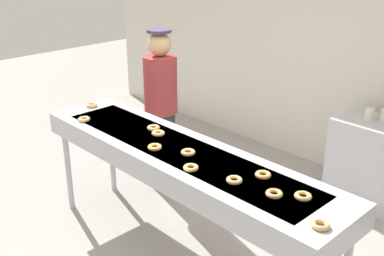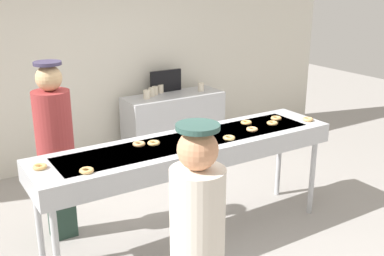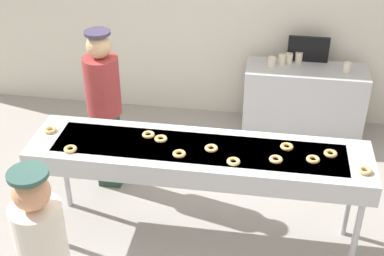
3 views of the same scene
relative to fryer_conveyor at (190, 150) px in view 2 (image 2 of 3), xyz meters
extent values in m
plane|color=#9E9993|center=(0.00, 0.00, -0.93)|extent=(16.00, 16.00, 0.00)
cube|color=silver|center=(0.00, 2.49, 0.64)|extent=(8.00, 0.12, 3.14)
cube|color=#B7BABF|center=(0.00, 0.00, 0.00)|extent=(2.94, 0.68, 0.19)
cube|color=slate|center=(0.00, 0.00, 0.05)|extent=(2.50, 0.48, 0.08)
cylinder|color=#B7BABF|center=(-1.37, -0.26, -0.51)|extent=(0.06, 0.06, 0.83)
cylinder|color=#B7BABF|center=(1.37, -0.26, -0.51)|extent=(0.06, 0.06, 0.83)
cylinder|color=#B7BABF|center=(-1.37, 0.26, -0.51)|extent=(0.06, 0.06, 0.83)
cylinder|color=#B7BABF|center=(1.37, 0.26, -0.51)|extent=(0.06, 0.06, 0.83)
torus|color=#E5B76A|center=(0.31, -0.18, 0.11)|extent=(0.15, 0.15, 0.03)
torus|color=#EDB566|center=(-1.35, 0.06, 0.11)|extent=(0.12, 0.12, 0.03)
torus|color=#EBAF6D|center=(0.11, -0.01, 0.11)|extent=(0.14, 0.14, 0.03)
torus|color=#E9AC6F|center=(0.66, -0.09, 0.11)|extent=(0.16, 0.16, 0.03)
torus|color=#E3A96B|center=(-0.47, 0.12, 0.11)|extent=(0.14, 0.14, 0.03)
torus|color=#ECAE5E|center=(0.74, 0.11, 0.11)|extent=(0.15, 0.15, 0.03)
torus|color=#EDB65E|center=(-0.14, -0.14, 0.11)|extent=(0.15, 0.15, 0.03)
torus|color=#E5A961|center=(1.11, 0.06, 0.11)|extent=(0.13, 0.13, 0.03)
torus|color=tan|center=(1.36, -0.14, 0.11)|extent=(0.15, 0.15, 0.03)
torus|color=tan|center=(0.96, -0.05, 0.11)|extent=(0.11, 0.11, 0.03)
torus|color=#EDB86B|center=(-1.07, -0.21, 0.11)|extent=(0.15, 0.15, 0.03)
torus|color=#E9BB6B|center=(-0.34, 0.07, 0.11)|extent=(0.12, 0.12, 0.03)
cube|color=#233A2F|center=(-1.05, 0.70, -0.49)|extent=(0.24, 0.18, 0.88)
cylinder|color=#993333|center=(-1.05, 0.70, 0.25)|extent=(0.35, 0.35, 0.59)
sphere|color=tan|center=(-1.05, 0.70, 0.67)|extent=(0.24, 0.24, 0.24)
cylinder|color=#39334E|center=(-1.05, 0.70, 0.80)|extent=(0.25, 0.25, 0.03)
cylinder|color=silver|center=(-0.81, -1.40, 0.22)|extent=(0.33, 0.33, 0.55)
sphere|color=tan|center=(-0.81, -1.40, 0.62)|extent=(0.24, 0.24, 0.24)
cylinder|color=#31544D|center=(-0.81, -1.40, 0.75)|extent=(0.25, 0.25, 0.03)
cube|color=#B7BABF|center=(0.99, 2.04, -0.48)|extent=(1.42, 0.52, 0.89)
cylinder|color=beige|center=(0.89, 2.23, 0.02)|extent=(0.09, 0.09, 0.12)
cylinder|color=beige|center=(1.43, 2.02, 0.02)|extent=(0.09, 0.09, 0.12)
cylinder|color=beige|center=(0.57, 2.04, 0.02)|extent=(0.09, 0.09, 0.12)
cylinder|color=beige|center=(0.77, 2.18, 0.02)|extent=(0.09, 0.09, 0.12)
cylinder|color=beige|center=(0.69, 2.12, 0.02)|extent=(0.09, 0.09, 0.12)
cube|color=black|center=(0.99, 2.26, 0.12)|extent=(0.48, 0.04, 0.31)
camera|label=1|loc=(2.51, -2.28, 1.65)|focal=44.09mm
camera|label=2|loc=(-2.11, -3.42, 1.53)|focal=43.30mm
camera|label=3|loc=(0.52, -3.71, 2.60)|focal=49.43mm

